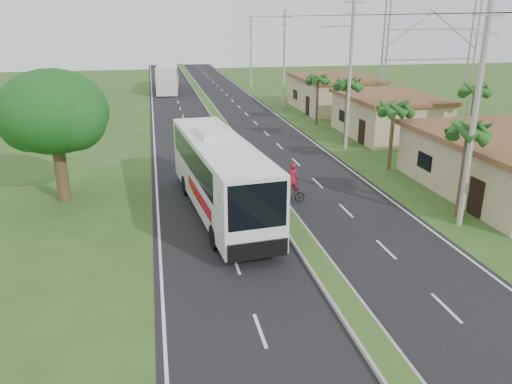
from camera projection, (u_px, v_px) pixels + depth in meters
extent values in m
plane|color=#304D1C|center=(313.00, 257.00, 22.27)|extent=(180.00, 180.00, 0.00)
cube|color=black|center=(238.00, 148.00, 40.76)|extent=(14.00, 160.00, 0.02)
cube|color=gray|center=(238.00, 147.00, 40.73)|extent=(1.20, 160.00, 0.17)
cube|color=#304D1C|center=(238.00, 146.00, 40.70)|extent=(0.95, 160.00, 0.02)
cube|color=silver|center=(155.00, 153.00, 39.49)|extent=(0.12, 160.00, 0.01)
cube|color=silver|center=(316.00, 145.00, 42.04)|extent=(0.12, 160.00, 0.01)
cube|color=#9B9369|center=(506.00, 167.00, 29.95)|extent=(8.00, 12.00, 3.20)
cube|color=brown|center=(511.00, 139.00, 29.37)|extent=(8.60, 12.60, 0.32)
cube|color=#9B9369|center=(388.00, 117.00, 44.72)|extent=(7.00, 10.00, 3.35)
cube|color=brown|center=(390.00, 97.00, 44.12)|extent=(7.60, 10.60, 0.32)
cube|color=#9B9369|center=(334.00, 94.00, 57.65)|extent=(8.00, 11.00, 3.50)
cube|color=brown|center=(335.00, 78.00, 57.02)|extent=(8.60, 11.60, 0.32)
cylinder|color=#473321|center=(463.00, 172.00, 25.93)|extent=(0.26, 0.26, 5.00)
cylinder|color=#473321|center=(391.00, 137.00, 34.39)|extent=(0.26, 0.26, 4.60)
cylinder|color=#473321|center=(346.00, 114.00, 40.62)|extent=(0.26, 0.26, 5.40)
cylinder|color=#473321|center=(317.00, 101.00, 49.14)|extent=(0.26, 0.26, 4.80)
cylinder|color=#473321|center=(471.00, 120.00, 38.61)|extent=(0.26, 0.26, 5.20)
cylinder|color=#473321|center=(61.00, 167.00, 28.58)|extent=(0.70, 0.70, 4.00)
ellipsoid|color=#124515|center=(53.00, 112.00, 27.52)|extent=(6.00, 6.00, 4.68)
sphere|color=#124515|center=(31.00, 119.00, 28.16)|extent=(3.80, 3.80, 3.80)
sphere|color=#124515|center=(74.00, 120.00, 26.93)|extent=(3.40, 3.40, 3.40)
cylinder|color=gray|center=(474.00, 119.00, 23.92)|extent=(0.28, 0.28, 11.00)
cube|color=gray|center=(489.00, 15.00, 22.37)|extent=(1.60, 0.12, 0.12)
cube|color=gray|center=(487.00, 34.00, 22.64)|extent=(1.20, 0.10, 0.10)
cylinder|color=gray|center=(350.00, 74.00, 38.55)|extent=(0.28, 0.28, 12.00)
cube|color=gray|center=(354.00, 2.00, 36.84)|extent=(1.60, 0.12, 0.12)
cube|color=gray|center=(353.00, 14.00, 37.10)|extent=(1.20, 0.10, 0.10)
cube|color=gray|center=(338.00, 26.00, 37.17)|extent=(2.40, 0.10, 0.10)
cylinder|color=gray|center=(284.00, 60.00, 57.22)|extent=(0.28, 0.28, 11.00)
cube|color=gray|center=(285.00, 17.00, 55.67)|extent=(1.60, 0.12, 0.12)
cube|color=gray|center=(285.00, 25.00, 55.93)|extent=(1.20, 0.10, 0.10)
cylinder|color=gray|center=(251.00, 52.00, 75.80)|extent=(0.28, 0.28, 10.50)
cube|color=gray|center=(251.00, 21.00, 74.33)|extent=(1.60, 0.12, 0.12)
cube|color=gray|center=(251.00, 27.00, 74.59)|extent=(1.20, 0.10, 0.10)
cylinder|color=gray|center=(386.00, 61.00, 50.80)|extent=(0.18, 0.18, 12.00)
cylinder|color=gray|center=(474.00, 59.00, 52.70)|extent=(0.18, 0.18, 12.00)
cylinder|color=gray|center=(382.00, 60.00, 51.73)|extent=(0.18, 0.18, 12.00)
cylinder|color=gray|center=(468.00, 58.00, 53.63)|extent=(0.18, 0.18, 12.00)
cube|color=gray|center=(428.00, 59.00, 52.22)|extent=(10.00, 0.14, 0.14)
cube|color=gray|center=(432.00, 29.00, 51.23)|extent=(10.00, 0.14, 0.14)
cube|color=white|center=(220.00, 173.00, 26.50)|extent=(4.12, 13.66, 3.53)
cube|color=black|center=(216.00, 156.00, 26.85)|extent=(3.91, 10.99, 1.41)
cube|color=black|center=(257.00, 206.00, 20.31)|extent=(2.52, 0.39, 1.98)
cube|color=#A80E19|center=(226.00, 194.00, 25.52)|extent=(3.42, 6.08, 0.62)
cube|color=yellow|center=(219.00, 189.00, 27.13)|extent=(3.17, 3.63, 0.28)
cube|color=white|center=(213.00, 133.00, 27.08)|extent=(1.83, 2.83, 0.31)
cylinder|color=black|center=(215.00, 237.00, 22.86)|extent=(0.47, 1.20, 1.17)
cylinder|color=black|center=(267.00, 230.00, 23.57)|extent=(0.47, 1.20, 1.17)
cylinder|color=black|center=(186.00, 185.00, 29.93)|extent=(0.47, 1.20, 1.17)
cylinder|color=black|center=(227.00, 182.00, 30.65)|extent=(0.47, 1.20, 1.17)
cube|color=silver|center=(168.00, 77.00, 72.40)|extent=(3.71, 13.16, 3.62)
cube|color=black|center=(168.00, 69.00, 72.57)|extent=(3.52, 9.78, 1.23)
cube|color=orange|center=(168.00, 83.00, 71.57)|extent=(3.29, 6.40, 0.40)
cylinder|color=black|center=(158.00, 93.00, 67.69)|extent=(0.41, 1.11, 1.09)
cylinder|color=black|center=(177.00, 92.00, 68.00)|extent=(0.41, 1.11, 1.09)
cylinder|color=black|center=(161.00, 83.00, 77.21)|extent=(0.41, 1.11, 1.09)
cylinder|color=black|center=(178.00, 83.00, 77.52)|extent=(0.41, 1.11, 1.09)
imported|color=black|center=(292.00, 195.00, 28.58)|extent=(1.61, 0.54, 0.95)
imported|color=maroon|center=(292.00, 179.00, 28.25)|extent=(0.70, 0.48, 1.84)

